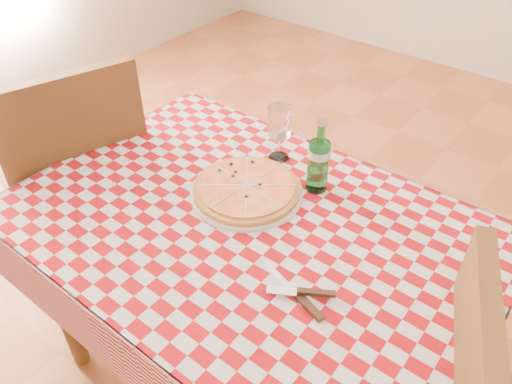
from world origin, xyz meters
TOP-DOWN VIEW (x-y plane):
  - dining_table at (0.00, 0.00)m, footprint 1.20×0.80m
  - tablecloth at (0.00, 0.00)m, footprint 1.30×0.90m
  - chair_far at (-0.76, -0.04)m, footprint 0.58×0.58m
  - pizza_plate at (-0.08, 0.09)m, footprint 0.37×0.37m
  - water_bottle at (0.06, 0.24)m, footprint 0.08×0.08m
  - wine_glass at (-0.12, 0.30)m, footprint 0.09×0.09m
  - cutlery at (0.25, -0.13)m, footprint 0.26×0.23m

SIDE VIEW (x-z plane):
  - chair_far at x=-0.76m, z-range 0.07..1.10m
  - dining_table at x=0.00m, z-range 0.28..1.03m
  - tablecloth at x=0.00m, z-range 0.75..0.76m
  - cutlery at x=0.25m, z-range 0.76..0.78m
  - pizza_plate at x=-0.08m, z-range 0.76..0.80m
  - wine_glass at x=-0.12m, z-range 0.76..0.94m
  - water_bottle at x=0.06m, z-range 0.76..0.99m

